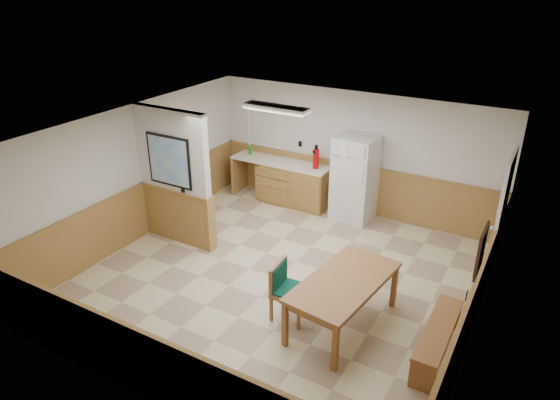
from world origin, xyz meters
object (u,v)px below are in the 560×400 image
Objects in this scene: dining_chair at (286,286)px; fire_extinguisher at (316,158)px; refrigerator at (355,179)px; dining_table at (344,286)px; soap_bottle at (250,150)px; dining_bench at (438,334)px.

fire_extinguisher is (-1.23, 3.45, 0.62)m from dining_chair.
dining_chair is at bearing -81.07° from refrigerator.
dining_table is (1.15, -3.19, -0.21)m from refrigerator.
fire_extinguisher is at bearing 129.19° from dining_table.
fire_extinguisher reaches higher than dining_chair.
dining_table is at bearing -41.87° from soap_bottle.
dining_bench is at bearing -64.77° from fire_extinguisher.
soap_bottle is at bearing 145.27° from dining_table.
soap_bottle reaches higher than dining_table.
dining_chair is at bearing -50.66° from soap_bottle.
dining_bench is 2.98× the size of fire_extinguisher.
dining_table is 0.85m from dining_chair.
refrigerator reaches higher than dining_chair.
dining_table is at bearing 11.02° from dining_chair.
fire_extinguisher is (-2.04, 3.25, 0.46)m from dining_table.
refrigerator reaches higher than fire_extinguisher.
dining_bench is 2.14m from dining_chair.
dining_table is 8.79× the size of soap_bottle.
soap_bottle is at bearing -178.72° from refrigerator.
dining_chair is (-2.12, -0.24, 0.15)m from dining_bench.
soap_bottle is (-2.50, 0.08, 0.14)m from refrigerator.
refrigerator is 3.49× the size of fire_extinguisher.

